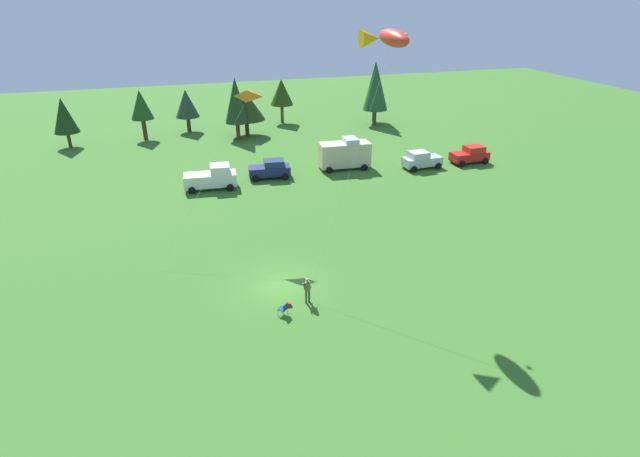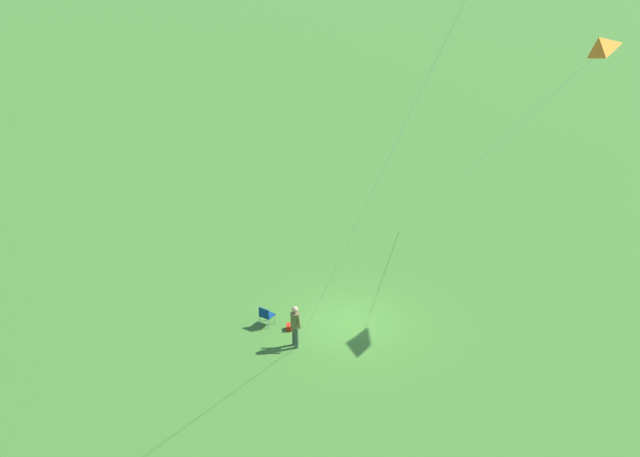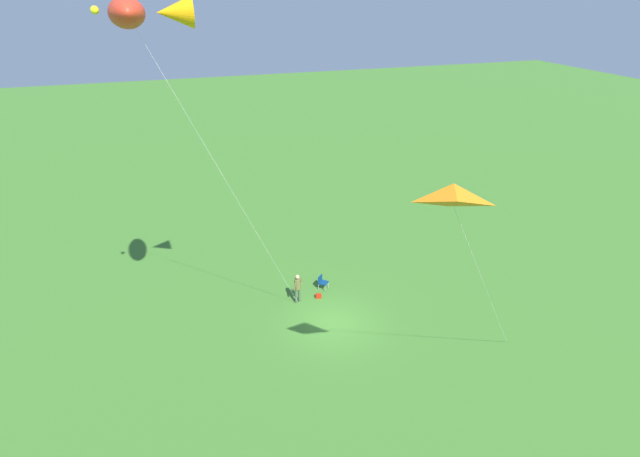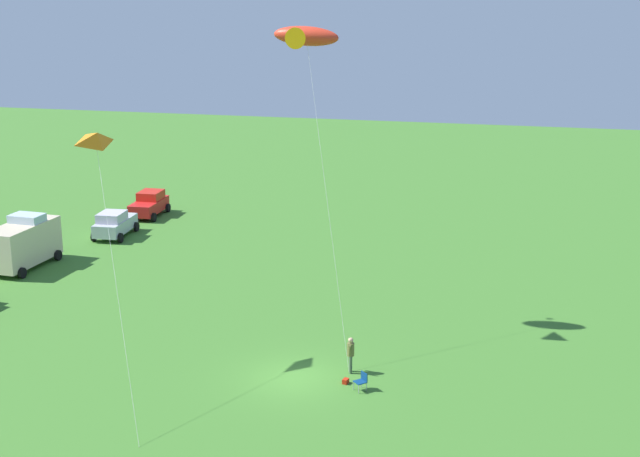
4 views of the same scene
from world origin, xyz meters
The scene contains 12 objects.
ground_plane centered at (0.00, 0.00, 0.00)m, with size 160.00×160.00×0.00m, color #3A7027.
person_kite_flyer centered at (1.25, -2.42, 1.02)m, with size 0.64×0.43×1.74m.
folding_chair centered at (-0.46, -3.29, 0.49)m, with size 0.68×0.68×0.82m.
backpack_on_grass centered at (0.04, -2.45, 0.11)m, with size 0.32×0.22×0.22m, color #B2200D.
truck_white_pickup centered at (-2.30, 19.21, 1.10)m, with size 5.15×2.74×2.34m.
car_navy_hatch centered at (3.73, 20.55, 0.95)m, with size 4.37×2.59×1.89m.
van_camper_beige centered at (11.99, 21.14, 1.64)m, with size 5.52×2.87×3.34m.
car_silver_compact centered at (19.94, 18.79, 0.95)m, with size 4.31×2.44×1.89m.
car_red_sedan centered at (26.07, 18.86, 0.95)m, with size 4.27×2.35×1.89m.
treeline_distant centered at (6.69, 38.84, 4.56)m, with size 43.65×10.07×8.54m.
kite_large_fish centered at (7.40, 1.36, 14.99)m, with size 7.56×5.43×15.57m.
kite_delta_orange centered at (0.05, 9.11, 10.74)m, with size 8.56×5.78×11.23m.
Camera 1 is at (-5.58, -27.49, 17.66)m, focal length 28.00 mm.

